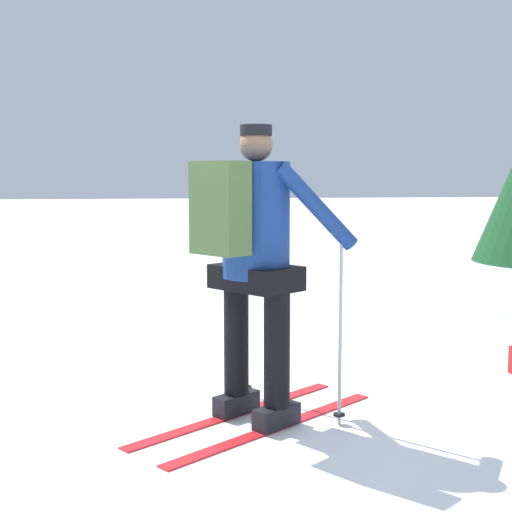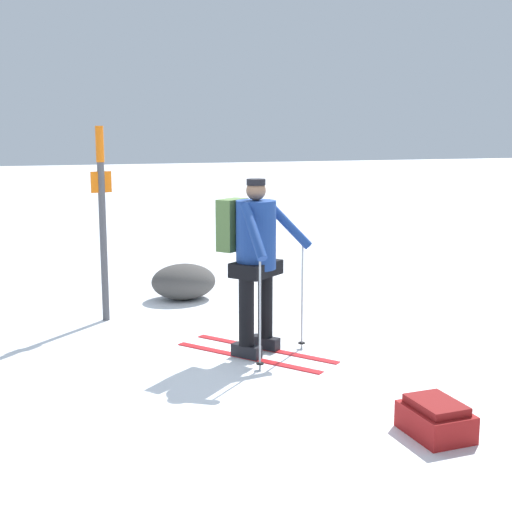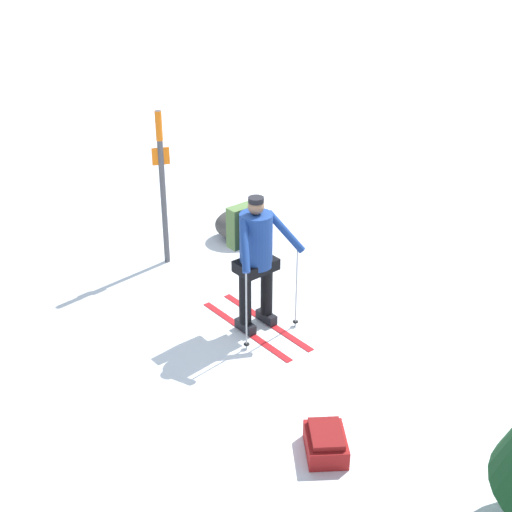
% 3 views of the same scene
% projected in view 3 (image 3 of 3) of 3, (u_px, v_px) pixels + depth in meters
% --- Properties ---
extents(ground_plane, '(80.00, 80.00, 0.00)m').
position_uv_depth(ground_plane, '(276.00, 317.00, 9.06)').
color(ground_plane, white).
extents(skier, '(1.33, 1.58, 1.74)m').
position_uv_depth(skier, '(255.00, 252.00, 8.41)').
color(skier, red).
rests_on(skier, ground_plane).
extents(dropped_backpack, '(0.39, 0.52, 0.26)m').
position_uv_depth(dropped_backpack, '(326.00, 443.00, 6.83)').
color(dropped_backpack, maroon).
rests_on(dropped_backpack, ground_plane).
extents(trail_marker, '(0.24, 0.09, 2.24)m').
position_uv_depth(trail_marker, '(162.00, 176.00, 9.80)').
color(trail_marker, '#4C4C51').
rests_on(trail_marker, ground_plane).
extents(rock_boulder, '(0.85, 0.72, 0.47)m').
position_uv_depth(rock_boulder, '(242.00, 225.00, 10.98)').
color(rock_boulder, '#474442').
rests_on(rock_boulder, ground_plane).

